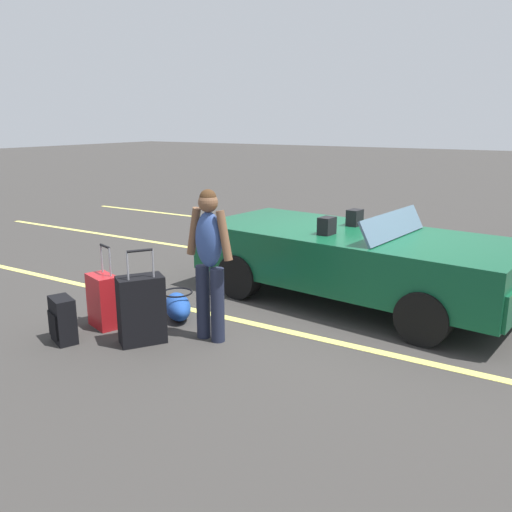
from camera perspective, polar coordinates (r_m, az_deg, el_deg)
The scene contains 10 objects.
ground_plane at distance 7.32m, azimuth 10.10°, elevation -4.69°, with size 80.00×80.00×0.00m, color #383533.
lot_line_near at distance 6.11m, azimuth 5.20°, elevation -8.37°, with size 18.00×0.12×0.01m, color #EAE066.
lot_line_mid at distance 8.49m, azimuth 13.36°, elevation -2.19°, with size 18.00×0.12×0.01m, color #EAE066.
lot_line_far at distance 11.02m, azimuth 17.83°, elevation 1.25°, with size 18.00×0.12×0.01m, color #EAE066.
convertible_car at distance 7.06m, azimuth 11.80°, elevation -0.48°, with size 4.31×2.20×1.24m.
suitcase_large_black at distance 5.92m, azimuth -12.03°, elevation -5.57°, with size 0.50×0.55×1.05m.
suitcase_medium_bright at distance 6.49m, azimuth -15.85°, elevation -4.56°, with size 0.46×0.36×0.96m.
suitcase_small_carryon at distance 6.20m, azimuth -19.77°, elevation -6.41°, with size 0.39×0.32×0.50m.
duffel_bag at distance 6.61m, azimuth -8.28°, elevation -5.25°, with size 0.67×0.66×0.34m.
traveler_person at distance 5.73m, azimuth -4.97°, elevation -0.11°, with size 0.61×0.24×1.65m.
Camera 1 is at (2.47, -6.47, 2.34)m, focal length 37.82 mm.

